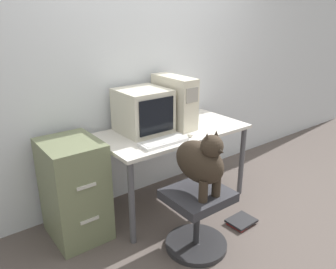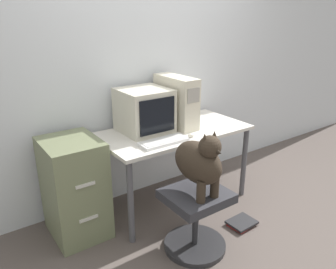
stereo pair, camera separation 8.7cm
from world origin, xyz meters
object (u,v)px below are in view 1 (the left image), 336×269
object	(u,v)px
crt_monitor	(143,111)
dog	(201,161)
keyboard	(163,142)
filing_cabinet	(74,190)
book_stack_floor	(241,221)
pc_tower	(174,101)
office_chair	(197,217)

from	to	relation	value
crt_monitor	dog	distance (m)	0.82
crt_monitor	keyboard	size ratio (longest dim) A/B	1.04
keyboard	filing_cabinet	size ratio (longest dim) A/B	0.50
crt_monitor	keyboard	distance (m)	0.39
book_stack_floor	filing_cabinet	bearing A→B (deg)	148.10
pc_tower	office_chair	distance (m)	1.09
dog	filing_cabinet	size ratio (longest dim) A/B	0.61
keyboard	office_chair	size ratio (longest dim) A/B	0.84
pc_tower	filing_cabinet	bearing A→B (deg)	-179.02
dog	filing_cabinet	distance (m)	1.06
dog	office_chair	bearing A→B (deg)	90.00
office_chair	book_stack_floor	xyz separation A→B (m)	(0.52, -0.02, -0.25)
dog	filing_cabinet	world-z (taller)	dog
office_chair	book_stack_floor	bearing A→B (deg)	-1.80
crt_monitor	office_chair	size ratio (longest dim) A/B	0.87
crt_monitor	book_stack_floor	bearing A→B (deg)	-58.48
pc_tower	keyboard	bearing A→B (deg)	-138.78
dog	crt_monitor	bearing A→B (deg)	87.52
office_chair	dog	xyz separation A→B (m)	(-0.00, -0.02, 0.48)
pc_tower	keyboard	size ratio (longest dim) A/B	1.21
crt_monitor	pc_tower	world-z (taller)	pc_tower
office_chair	dog	world-z (taller)	dog
keyboard	dog	size ratio (longest dim) A/B	0.82
office_chair	filing_cabinet	xyz separation A→B (m)	(-0.67, 0.73, 0.14)
keyboard	filing_cabinet	xyz separation A→B (m)	(-0.67, 0.29, -0.35)
keyboard	crt_monitor	bearing A→B (deg)	84.59
filing_cabinet	dog	bearing A→B (deg)	-48.07
filing_cabinet	pc_tower	bearing A→B (deg)	0.98
dog	book_stack_floor	xyz separation A→B (m)	(0.52, 0.01, -0.73)
crt_monitor	filing_cabinet	size ratio (longest dim) A/B	0.52
dog	book_stack_floor	size ratio (longest dim) A/B	2.05
keyboard	office_chair	world-z (taller)	keyboard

